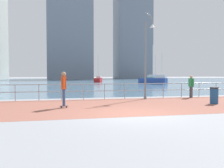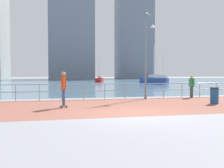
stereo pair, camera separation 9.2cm
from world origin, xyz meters
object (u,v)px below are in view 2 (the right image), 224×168
(sailboat_gray, at_px, (155,80))
(trash_bin, at_px, (214,96))
(sailboat_navy, at_px, (99,79))
(sailboat_ivory, at_px, (156,79))
(bystander, at_px, (192,85))
(sailboat_white, at_px, (163,80))
(skateboarder, at_px, (64,86))
(lamppost, at_px, (148,52))

(sailboat_gray, bearing_deg, trash_bin, -105.52)
(trash_bin, xyz_separation_m, sailboat_navy, (0.10, 40.15, 0.08))
(sailboat_gray, bearing_deg, sailboat_ivory, 66.91)
(sailboat_ivory, bearing_deg, sailboat_gray, -113.09)
(bystander, relative_size, trash_bin, 1.70)
(bystander, bearing_deg, sailboat_white, 69.34)
(skateboarder, bearing_deg, lamppost, 30.14)
(lamppost, height_order, trash_bin, lamppost)
(trash_bin, height_order, sailboat_gray, sailboat_gray)
(sailboat_gray, bearing_deg, skateboarder, -120.26)
(lamppost, xyz_separation_m, bystander, (3.37, 0.21, -2.22))
(skateboarder, bearing_deg, sailboat_white, 59.27)
(sailboat_gray, xyz_separation_m, sailboat_ivory, (6.41, 15.03, -0.05))
(trash_bin, height_order, sailboat_ivory, sailboat_ivory)
(skateboarder, distance_m, bystander, 9.55)
(sailboat_gray, bearing_deg, sailboat_navy, 119.82)
(lamppost, xyz_separation_m, sailboat_gray, (10.20, 23.76, -2.50))
(lamppost, relative_size, bystander, 3.60)
(trash_bin, bearing_deg, skateboarder, 178.70)
(trash_bin, xyz_separation_m, sailboat_ivory, (13.95, 42.20, 0.12))
(lamppost, relative_size, sailboat_gray, 0.85)
(lamppost, height_order, sailboat_white, sailboat_white)
(skateboarder, height_order, trash_bin, skateboarder)
(skateboarder, xyz_separation_m, sailboat_ivory, (22.15, 42.01, -0.48))
(skateboarder, relative_size, sailboat_white, 0.29)
(sailboat_navy, bearing_deg, bystander, -89.04)
(sailboat_ivory, bearing_deg, lamppost, -113.17)
(sailboat_gray, height_order, sailboat_ivory, sailboat_gray)
(bystander, bearing_deg, lamppost, -176.40)
(sailboat_navy, height_order, sailboat_ivory, sailboat_ivory)
(skateboarder, xyz_separation_m, trash_bin, (8.20, -0.19, -0.60))
(trash_bin, bearing_deg, sailboat_white, 70.27)
(bystander, height_order, sailboat_gray, sailboat_gray)
(trash_bin, relative_size, sailboat_ivory, 0.15)
(skateboarder, height_order, sailboat_navy, sailboat_navy)
(sailboat_ivory, bearing_deg, sailboat_navy, -171.60)
(sailboat_gray, bearing_deg, bystander, -106.17)
(skateboarder, bearing_deg, sailboat_navy, 78.27)
(trash_bin, relative_size, sailboat_navy, 0.16)
(sailboat_white, bearing_deg, sailboat_ivory, 79.24)
(skateboarder, xyz_separation_m, sailboat_white, (20.82, 35.02, -0.48))
(lamppost, relative_size, trash_bin, 6.11)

